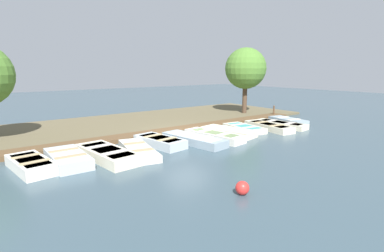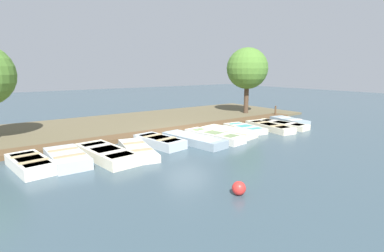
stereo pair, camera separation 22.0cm
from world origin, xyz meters
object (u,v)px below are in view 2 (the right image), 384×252
(rowboat_9, at_px, (269,127))
(buoy, at_px, (239,188))
(rowboat_1, at_px, (67,158))
(rowboat_11, at_px, (289,121))
(rowboat_6, at_px, (214,136))
(rowboat_8, at_px, (245,128))
(rowboat_2, at_px, (106,154))
(rowboat_3, at_px, (138,150))
(mooring_post_far, at_px, (275,111))
(rowboat_0, at_px, (30,164))
(rowboat_4, at_px, (159,141))
(park_tree_left, at_px, (247,69))
(rowboat_7, at_px, (229,132))
(rowboat_5, at_px, (193,139))
(rowboat_10, at_px, (282,125))

(rowboat_9, bearing_deg, buoy, -48.31)
(rowboat_1, xyz_separation_m, rowboat_11, (-0.13, 14.06, -0.03))
(rowboat_6, distance_m, rowboat_8, 2.91)
(rowboat_2, bearing_deg, rowboat_9, 83.39)
(rowboat_3, bearing_deg, rowboat_9, 101.46)
(rowboat_2, relative_size, buoy, 8.63)
(mooring_post_far, xyz_separation_m, buoy, (8.47, -12.23, -0.25))
(rowboat_1, bearing_deg, rowboat_2, 77.41)
(rowboat_0, height_order, rowboat_2, rowboat_2)
(rowboat_0, distance_m, rowboat_2, 2.72)
(rowboat_2, xyz_separation_m, rowboat_3, (0.02, 1.38, -0.06))
(rowboat_3, distance_m, rowboat_4, 1.53)
(rowboat_3, bearing_deg, rowboat_11, 104.14)
(rowboat_9, distance_m, rowboat_11, 2.68)
(rowboat_3, xyz_separation_m, rowboat_4, (-0.57, 1.42, 0.06))
(rowboat_0, height_order, rowboat_9, rowboat_0)
(rowboat_6, height_order, park_tree_left, park_tree_left)
(rowboat_4, bearing_deg, rowboat_7, 77.50)
(rowboat_5, xyz_separation_m, buoy, (5.68, -2.55, 0.01))
(rowboat_5, bearing_deg, rowboat_9, 80.86)
(rowboat_2, relative_size, rowboat_6, 1.02)
(rowboat_4, height_order, rowboat_6, rowboat_4)
(rowboat_0, xyz_separation_m, rowboat_2, (0.37, 2.70, 0.00))
(rowboat_0, distance_m, rowboat_5, 7.08)
(rowboat_7, bearing_deg, rowboat_0, -102.63)
(rowboat_1, relative_size, rowboat_5, 0.75)
(rowboat_9, bearing_deg, rowboat_6, -83.43)
(rowboat_6, bearing_deg, rowboat_5, -99.12)
(rowboat_3, distance_m, park_tree_left, 13.29)
(rowboat_1, relative_size, rowboat_7, 0.87)
(rowboat_5, distance_m, park_tree_left, 10.70)
(rowboat_0, distance_m, rowboat_8, 11.25)
(rowboat_9, height_order, park_tree_left, park_tree_left)
(rowboat_4, relative_size, rowboat_11, 1.00)
(mooring_post_far, bearing_deg, rowboat_11, -32.09)
(rowboat_8, relative_size, rowboat_9, 0.83)
(rowboat_2, height_order, rowboat_11, rowboat_2)
(rowboat_7, xyz_separation_m, park_tree_left, (-4.68, 6.21, 3.40))
(rowboat_2, distance_m, buoy, 5.98)
(rowboat_3, height_order, rowboat_10, rowboat_10)
(rowboat_3, height_order, rowboat_4, rowboat_4)
(rowboat_10, relative_size, rowboat_11, 1.19)
(rowboat_8, bearing_deg, rowboat_1, -82.09)
(rowboat_2, height_order, rowboat_6, rowboat_2)
(rowboat_0, xyz_separation_m, rowboat_11, (-0.10, 15.32, -0.03))
(rowboat_6, distance_m, rowboat_10, 5.57)
(rowboat_3, xyz_separation_m, rowboat_8, (-0.60, 7.17, 0.00))
(rowboat_5, bearing_deg, rowboat_7, 87.71)
(park_tree_left, bearing_deg, rowboat_11, -7.42)
(rowboat_7, bearing_deg, rowboat_2, -99.81)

